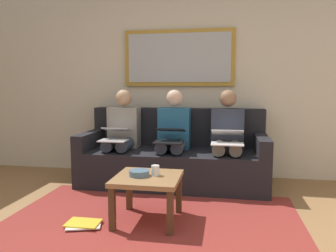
{
  "coord_description": "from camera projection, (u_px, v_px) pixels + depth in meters",
  "views": [
    {
      "loc": [
        -0.62,
        1.79,
        1.17
      ],
      "look_at": [
        0.0,
        -1.7,
        0.75
      ],
      "focal_mm": 35.11,
      "sensor_mm": 36.0,
      "label": 1
    }
  ],
  "objects": [
    {
      "name": "wall_rear",
      "position": [
        180.0,
        77.0,
        4.39
      ],
      "size": [
        6.0,
        0.12,
        2.6
      ],
      "primitive_type": "cube",
      "color": "beige",
      "rests_on": "ground_plane"
    },
    {
      "name": "area_rug",
      "position": [
        151.0,
        223.0,
        2.83
      ],
      "size": [
        2.6,
        1.8,
        0.01
      ],
      "primitive_type": "cube",
      "color": "maroon",
      "rests_on": "ground_plane"
    },
    {
      "name": "couch",
      "position": [
        174.0,
        157.0,
        4.03
      ],
      "size": [
        2.2,
        0.9,
        0.9
      ],
      "color": "black",
      "rests_on": "ground_plane"
    },
    {
      "name": "framed_mirror",
      "position": [
        179.0,
        58.0,
        4.27
      ],
      "size": [
        1.44,
        0.05,
        0.73
      ],
      "color": "#B7892D"
    },
    {
      "name": "coffee_table",
      "position": [
        148.0,
        183.0,
        2.85
      ],
      "size": [
        0.56,
        0.56,
        0.41
      ],
      "color": "olive",
      "rests_on": "ground_plane"
    },
    {
      "name": "cup",
      "position": [
        155.0,
        170.0,
        2.85
      ],
      "size": [
        0.07,
        0.07,
        0.09
      ],
      "primitive_type": "cylinder",
      "color": "silver",
      "rests_on": "coffee_table"
    },
    {
      "name": "bowl",
      "position": [
        139.0,
        173.0,
        2.84
      ],
      "size": [
        0.17,
        0.17,
        0.05
      ],
      "primitive_type": "cylinder",
      "color": "slate",
      "rests_on": "coffee_table"
    },
    {
      "name": "person_left",
      "position": [
        227.0,
        136.0,
        3.82
      ],
      "size": [
        0.38,
        0.58,
        1.14
      ],
      "color": "#2D3342",
      "rests_on": "couch"
    },
    {
      "name": "laptop_white",
      "position": [
        227.0,
        137.0,
        3.58
      ],
      "size": [
        0.35,
        0.35,
        0.15
      ],
      "color": "white"
    },
    {
      "name": "person_middle",
      "position": [
        173.0,
        134.0,
        3.93
      ],
      "size": [
        0.38,
        0.58,
        1.14
      ],
      "color": "#235B84",
      "rests_on": "couch"
    },
    {
      "name": "laptop_black",
      "position": [
        170.0,
        135.0,
        3.69
      ],
      "size": [
        0.32,
        0.37,
        0.16
      ],
      "color": "black"
    },
    {
      "name": "person_right",
      "position": [
        122.0,
        133.0,
        4.04
      ],
      "size": [
        0.38,
        0.58,
        1.14
      ],
      "color": "gray",
      "rests_on": "couch"
    },
    {
      "name": "laptop_silver",
      "position": [
        115.0,
        134.0,
        3.8
      ],
      "size": [
        0.31,
        0.35,
        0.15
      ],
      "color": "silver"
    },
    {
      "name": "magazine_stack",
      "position": [
        84.0,
        224.0,
        2.78
      ],
      "size": [
        0.34,
        0.29,
        0.03
      ],
      "color": "red",
      "rests_on": "ground_plane"
    }
  ]
}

